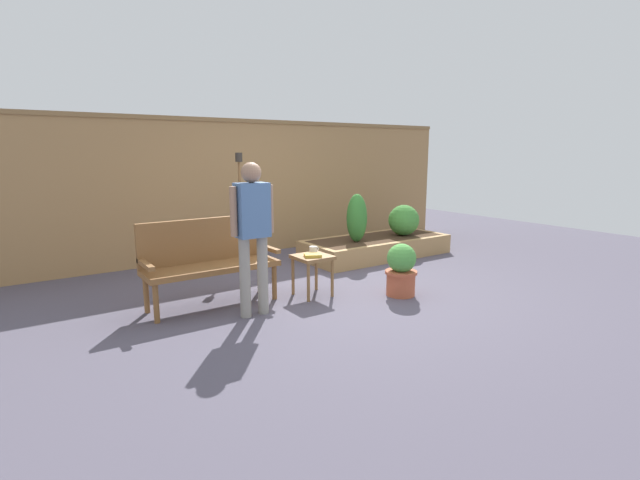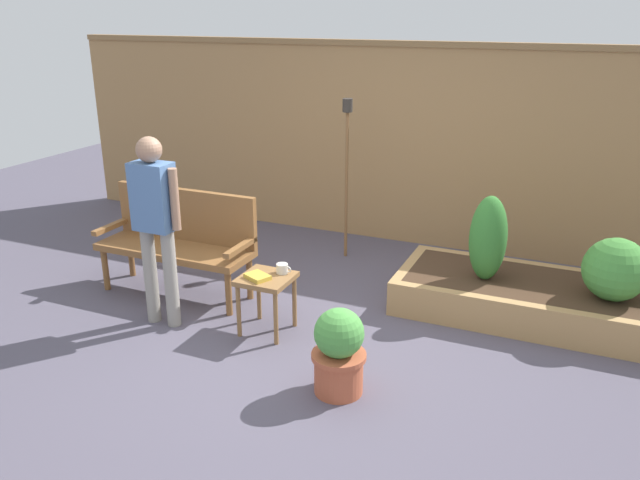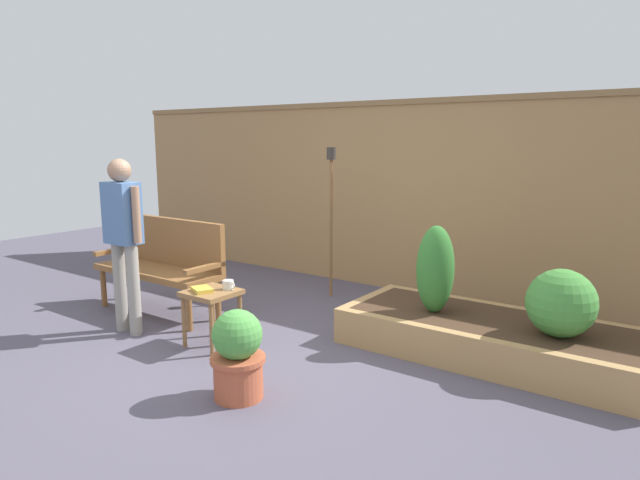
# 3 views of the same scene
# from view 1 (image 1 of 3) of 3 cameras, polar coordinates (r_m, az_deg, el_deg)

# --- Properties ---
(ground_plane) EXTENTS (14.00, 14.00, 0.00)m
(ground_plane) POSITION_cam_1_polar(r_m,az_deg,el_deg) (5.71, 2.57, -6.22)
(ground_plane) COLOR #514C5B
(fence_back) EXTENTS (8.40, 0.14, 2.16)m
(fence_back) POSITION_cam_1_polar(r_m,az_deg,el_deg) (7.71, -9.20, 6.37)
(fence_back) COLOR #A37A4C
(fence_back) RESTS_ON ground_plane
(garden_bench) EXTENTS (1.44, 0.48, 0.94)m
(garden_bench) POSITION_cam_1_polar(r_m,az_deg,el_deg) (5.26, -13.41, -1.85)
(garden_bench) COLOR brown
(garden_bench) RESTS_ON ground_plane
(side_table) EXTENTS (0.40, 0.40, 0.48)m
(side_table) POSITION_cam_1_polar(r_m,az_deg,el_deg) (5.43, -0.93, -2.74)
(side_table) COLOR olive
(side_table) RESTS_ON ground_plane
(cup_on_table) EXTENTS (0.13, 0.09, 0.08)m
(cup_on_table) POSITION_cam_1_polar(r_m,az_deg,el_deg) (5.55, -0.81, -1.17)
(cup_on_table) COLOR silver
(cup_on_table) RESTS_ON side_table
(book_on_table) EXTENTS (0.23, 0.21, 0.03)m
(book_on_table) POSITION_cam_1_polar(r_m,az_deg,el_deg) (5.34, -0.88, -1.89)
(book_on_table) COLOR gold
(book_on_table) RESTS_ON side_table
(potted_boxwood) EXTENTS (0.37, 0.37, 0.62)m
(potted_boxwood) POSITION_cam_1_polar(r_m,az_deg,el_deg) (5.55, 9.83, -3.56)
(potted_boxwood) COLOR #B75638
(potted_boxwood) RESTS_ON ground_plane
(raised_planter_bed) EXTENTS (2.40, 1.00, 0.30)m
(raised_planter_bed) POSITION_cam_1_polar(r_m,az_deg,el_deg) (7.57, 6.80, -0.84)
(raised_planter_bed) COLOR #AD8451
(raised_planter_bed) RESTS_ON ground_plane
(shrub_near_bench) EXTENTS (0.31, 0.31, 0.73)m
(shrub_near_bench) POSITION_cam_1_polar(r_m,az_deg,el_deg) (7.12, 4.49, 2.68)
(shrub_near_bench) COLOR brown
(shrub_near_bench) RESTS_ON raised_planter_bed
(shrub_far_corner) EXTENTS (0.50, 0.50, 0.50)m
(shrub_far_corner) POSITION_cam_1_polar(r_m,az_deg,el_deg) (7.79, 10.14, 2.39)
(shrub_far_corner) COLOR brown
(shrub_far_corner) RESTS_ON raised_planter_bed
(tiki_torch) EXTENTS (0.10, 0.10, 1.64)m
(tiki_torch) POSITION_cam_1_polar(r_m,az_deg,el_deg) (6.88, -9.72, 6.16)
(tiki_torch) COLOR brown
(tiki_torch) RESTS_ON ground_plane
(person_by_bench) EXTENTS (0.47, 0.20, 1.56)m
(person_by_bench) POSITION_cam_1_polar(r_m,az_deg,el_deg) (4.72, -8.19, 1.73)
(person_by_bench) COLOR gray
(person_by_bench) RESTS_ON ground_plane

